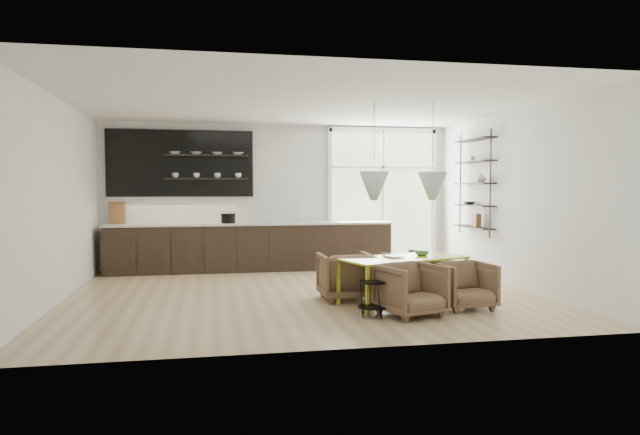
{
  "coord_description": "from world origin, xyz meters",
  "views": [
    {
      "loc": [
        -1.41,
        -8.51,
        1.63
      ],
      "look_at": [
        0.36,
        0.6,
        1.14
      ],
      "focal_mm": 32.0,
      "sensor_mm": 36.0,
      "label": 1
    }
  ],
  "objects": [
    {
      "name": "wire_stool",
      "position": [
        0.59,
        -1.66,
        0.29
      ],
      "size": [
        0.36,
        0.36,
        0.45
      ],
      "rotation": [
        0.0,
        0.0,
        0.3
      ],
      "color": "black",
      "rests_on": "ground"
    },
    {
      "name": "armchair_back_left",
      "position": [
        0.52,
        -0.51,
        0.34
      ],
      "size": [
        0.73,
        0.75,
        0.69
      ],
      "primitive_type": "imported",
      "rotation": [
        0.0,
        0.0,
        3.14
      ],
      "color": "brown",
      "rests_on": "ground"
    },
    {
      "name": "right_shelving",
      "position": [
        3.36,
        1.17,
        1.65
      ],
      "size": [
        0.26,
        1.22,
        1.9
      ],
      "color": "black",
      "rests_on": "ground"
    },
    {
      "name": "room",
      "position": [
        0.58,
        1.1,
        1.46
      ],
      "size": [
        7.02,
        6.01,
        2.91
      ],
      "color": "tan",
      "rests_on": "ground"
    },
    {
      "name": "armchair_front_left",
      "position": [
        1.08,
        -1.71,
        0.33
      ],
      "size": [
        0.9,
        0.91,
        0.67
      ],
      "primitive_type": "imported",
      "rotation": [
        0.0,
        0.0,
        0.3
      ],
      "color": "brown",
      "rests_on": "ground"
    },
    {
      "name": "armchair_front_right",
      "position": [
        1.95,
        -1.44,
        0.32
      ],
      "size": [
        0.71,
        0.73,
        0.63
      ],
      "primitive_type": "imported",
      "rotation": [
        0.0,
        0.0,
        0.06
      ],
      "color": "brown",
      "rests_on": "ground"
    },
    {
      "name": "table_book",
      "position": [
        1.02,
        -0.94,
        0.66
      ],
      "size": [
        0.27,
        0.33,
        0.03
      ],
      "primitive_type": "imported",
      "rotation": [
        0.0,
        0.0,
        0.23
      ],
      "color": "white",
      "rests_on": "dining_table"
    },
    {
      "name": "kitchen_run",
      "position": [
        -0.69,
        2.69,
        0.6
      ],
      "size": [
        5.54,
        0.69,
        2.75
      ],
      "color": "black",
      "rests_on": "ground"
    },
    {
      "name": "dining_table",
      "position": [
        1.26,
        -0.92,
        0.6
      ],
      "size": [
        1.94,
        1.32,
        0.65
      ],
      "rotation": [
        0.0,
        0.0,
        0.32
      ],
      "color": "#A6C720",
      "rests_on": "ground"
    },
    {
      "name": "armchair_back_right",
      "position": [
        1.65,
        -0.2,
        0.32
      ],
      "size": [
        0.94,
        0.95,
        0.65
      ],
      "primitive_type": "imported",
      "rotation": [
        0.0,
        0.0,
        3.63
      ],
      "color": "brown",
      "rests_on": "ground"
    },
    {
      "name": "table_bowl",
      "position": [
        1.58,
        -0.8,
        0.68
      ],
      "size": [
        0.26,
        0.26,
        0.06
      ],
      "primitive_type": "imported",
      "rotation": [
        0.0,
        0.0,
        0.38
      ],
      "color": "#4C7E51",
      "rests_on": "dining_table"
    }
  ]
}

